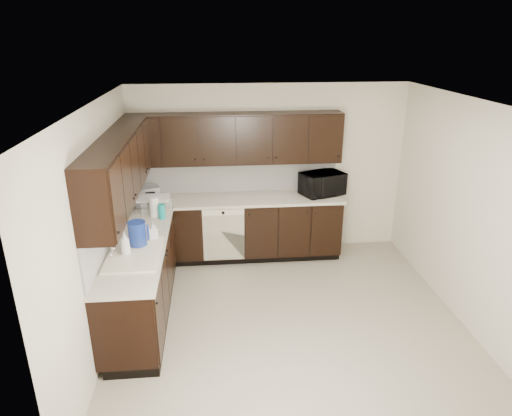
{
  "coord_description": "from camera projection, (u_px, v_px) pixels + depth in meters",
  "views": [
    {
      "loc": [
        -0.8,
        -4.44,
        3.14
      ],
      "look_at": [
        -0.32,
        0.6,
        1.2
      ],
      "focal_mm": 32.0,
      "sensor_mm": 36.0,
      "label": 1
    }
  ],
  "objects": [
    {
      "name": "storage_bin",
      "position": [
        153.0,
        204.0,
        6.07
      ],
      "size": [
        0.5,
        0.44,
        0.16
      ],
      "primitive_type": "cube",
      "rotation": [
        0.0,
        0.0,
        0.41
      ],
      "color": "white",
      "rests_on": "countertop"
    },
    {
      "name": "dishwasher",
      "position": [
        224.0,
        232.0,
        6.37
      ],
      "size": [
        0.58,
        0.04,
        0.78
      ],
      "color": "beige",
      "rests_on": "lower_cabinets"
    },
    {
      "name": "ceiling",
      "position": [
        295.0,
        104.0,
        4.43
      ],
      "size": [
        4.0,
        4.0,
        0.0
      ],
      "primitive_type": "plane",
      "rotation": [
        3.14,
        0.0,
        0.0
      ],
      "color": "white",
      "rests_on": "wall_back"
    },
    {
      "name": "countertop",
      "position": [
        200.0,
        216.0,
        5.93
      ],
      "size": [
        3.03,
        2.83,
        0.04
      ],
      "color": "beige",
      "rests_on": "lower_cabinets"
    },
    {
      "name": "paper_towel_roll",
      "position": [
        154.0,
        207.0,
        5.81
      ],
      "size": [
        0.12,
        0.12,
        0.26
      ],
      "primitive_type": "cylinder",
      "rotation": [
        0.0,
        0.0,
        0.05
      ],
      "color": "silver",
      "rests_on": "countertop"
    },
    {
      "name": "wall_back",
      "position": [
        269.0,
        170.0,
        6.73
      ],
      "size": [
        4.0,
        0.02,
        2.5
      ],
      "primitive_type": "cube",
      "color": "beige",
      "rests_on": "floor"
    },
    {
      "name": "wall_front",
      "position": [
        341.0,
        339.0,
        3.02
      ],
      "size": [
        4.0,
        0.02,
        2.5
      ],
      "primitive_type": "cube",
      "color": "beige",
      "rests_on": "floor"
    },
    {
      "name": "blue_pitcher",
      "position": [
        137.0,
        234.0,
        4.98
      ],
      "size": [
        0.25,
        0.25,
        0.29
      ],
      "primitive_type": "cylinder",
      "rotation": [
        0.0,
        0.0,
        0.33
      ],
      "color": "#112E9D",
      "rests_on": "countertop"
    },
    {
      "name": "lower_cabinets",
      "position": [
        202.0,
        251.0,
        6.12
      ],
      "size": [
        3.0,
        2.8,
        0.9
      ],
      "color": "black",
      "rests_on": "floor"
    },
    {
      "name": "microwave",
      "position": [
        322.0,
        184.0,
        6.6
      ],
      "size": [
        0.7,
        0.59,
        0.33
      ],
      "primitive_type": "imported",
      "rotation": [
        0.0,
        0.0,
        0.39
      ],
      "color": "black",
      "rests_on": "countertop"
    },
    {
      "name": "wall_left",
      "position": [
        100.0,
        229.0,
        4.7
      ],
      "size": [
        0.02,
        4.0,
        2.5
      ],
      "primitive_type": "cube",
      "color": "beige",
      "rests_on": "floor"
    },
    {
      "name": "wall_right",
      "position": [
        469.0,
        216.0,
        5.05
      ],
      "size": [
        0.02,
        4.0,
        2.5
      ],
      "primitive_type": "cube",
      "color": "beige",
      "rests_on": "floor"
    },
    {
      "name": "backsplash",
      "position": [
        183.0,
        192.0,
        6.02
      ],
      "size": [
        3.0,
        2.8,
        0.48
      ],
      "color": "white",
      "rests_on": "countertop"
    },
    {
      "name": "floor",
      "position": [
        288.0,
        321.0,
        5.32
      ],
      "size": [
        4.0,
        4.0,
        0.0
      ],
      "primitive_type": "plane",
      "color": "gray",
      "rests_on": "ground"
    },
    {
      "name": "upper_cabinets",
      "position": [
        189.0,
        150.0,
        5.71
      ],
      "size": [
        3.0,
        2.8,
        0.7
      ],
      "color": "black",
      "rests_on": "wall_back"
    },
    {
      "name": "soap_bottle_b",
      "position": [
        125.0,
        244.0,
        4.8
      ],
      "size": [
        0.1,
        0.1,
        0.26
      ],
      "primitive_type": "imported",
      "rotation": [
        0.0,
        0.0,
        -0.0
      ],
      "color": "gray",
      "rests_on": "countertop"
    },
    {
      "name": "teal_tumbler",
      "position": [
        162.0,
        212.0,
        5.76
      ],
      "size": [
        0.11,
        0.11,
        0.19
      ],
      "primitive_type": "cylinder",
      "rotation": [
        0.0,
        0.0,
        -0.33
      ],
      "color": "#0C8C89",
      "rests_on": "countertop"
    },
    {
      "name": "toaster_oven",
      "position": [
        147.0,
        194.0,
        6.39
      ],
      "size": [
        0.38,
        0.33,
        0.2
      ],
      "primitive_type": "cube",
      "rotation": [
        0.0,
        0.0,
        0.38
      ],
      "color": "silver",
      "rests_on": "countertop"
    },
    {
      "name": "sink",
      "position": [
        134.0,
        261.0,
        4.85
      ],
      "size": [
        0.54,
        0.82,
        0.42
      ],
      "color": "beige",
      "rests_on": "countertop"
    },
    {
      "name": "soap_bottle_a",
      "position": [
        153.0,
        230.0,
        5.18
      ],
      "size": [
        0.11,
        0.12,
        0.22
      ],
      "primitive_type": "imported",
      "rotation": [
        0.0,
        0.0,
        0.17
      ],
      "color": "gray",
      "rests_on": "countertop"
    }
  ]
}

